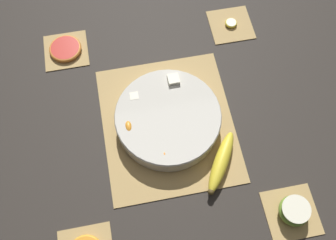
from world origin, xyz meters
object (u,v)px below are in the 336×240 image
at_px(fruit_salad_bowl, 168,118).
at_px(whole_banana, 221,162).
at_px(banana_coin_single, 231,23).
at_px(apple_half, 294,211).
at_px(grapefruit_slice, 65,49).

bearing_deg(fruit_salad_bowl, whole_banana, -141.92).
xyz_separation_m(fruit_salad_bowl, banana_coin_single, (0.30, -0.26, -0.03)).
distance_m(fruit_salad_bowl, whole_banana, 0.18).
height_order(fruit_salad_bowl, apple_half, fruit_salad_bowl).
bearing_deg(fruit_salad_bowl, banana_coin_single, -40.85).
height_order(whole_banana, grapefruit_slice, whole_banana).
bearing_deg(grapefruit_slice, whole_banana, -140.04).
height_order(whole_banana, apple_half, apple_half).
bearing_deg(banana_coin_single, apple_half, 180.00).
bearing_deg(whole_banana, grapefruit_slice, 39.96).
bearing_deg(fruit_salad_bowl, grapefruit_slice, 40.83).
height_order(fruit_salad_bowl, grapefruit_slice, fruit_salad_bowl).
distance_m(fruit_salad_bowl, grapefruit_slice, 0.40).
height_order(apple_half, grapefruit_slice, apple_half).
bearing_deg(fruit_salad_bowl, apple_half, -139.25).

